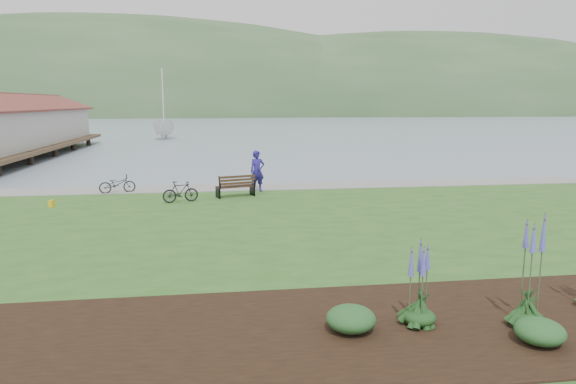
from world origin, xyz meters
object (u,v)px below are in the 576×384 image
park_bench (236,186)px  person (257,168)px  sailboat (165,139)px  bicycle_a (117,184)px

park_bench → person: bearing=34.2°
sailboat → park_bench: bearing=-78.2°
person → bicycle_a: (-6.56, 0.51, -0.72)m
sailboat → bicycle_a: bearing=-85.2°
park_bench → bicycle_a: size_ratio=1.10×
bicycle_a → sailboat: sailboat is taller
person → sailboat: (-8.40, 43.04, -1.55)m
park_bench → person: person is taller
bicycle_a → person: bearing=-108.6°
person → bicycle_a: size_ratio=1.40×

